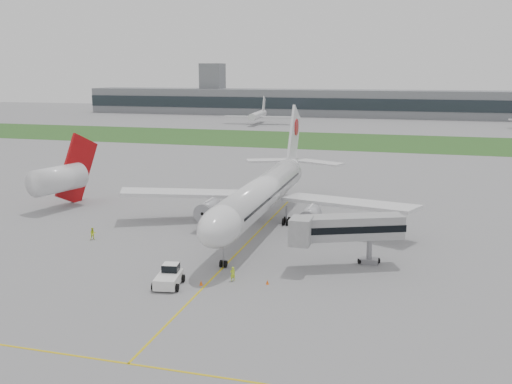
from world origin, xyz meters
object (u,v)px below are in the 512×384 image
(airliner, at_px, (264,191))
(ground_crew_near, at_px, (233,274))
(jet_bridge, at_px, (342,228))
(neighbor_aircraft, at_px, (61,178))
(pushback_tug, at_px, (169,276))

(airliner, relative_size, ground_crew_near, 30.96)
(airliner, relative_size, jet_bridge, 3.88)
(ground_crew_near, relative_size, neighbor_aircraft, 0.10)
(pushback_tug, relative_size, jet_bridge, 0.35)
(airliner, relative_size, neighbor_aircraft, 3.19)
(airliner, xyz_separation_m, pushback_tug, (-4.05, -27.30, -4.61))
(pushback_tug, xyz_separation_m, neighbor_aircraft, (-34.19, 29.96, 4.36))
(airliner, bearing_deg, neighbor_aircraft, 176.02)
(ground_crew_near, bearing_deg, airliner, -124.15)
(pushback_tug, height_order, ground_crew_near, pushback_tug)
(pushback_tug, bearing_deg, ground_crew_near, 16.60)
(pushback_tug, bearing_deg, airliner, 72.25)
(jet_bridge, distance_m, neighbor_aircraft, 55.55)
(jet_bridge, xyz_separation_m, neighbor_aircraft, (-52.48, 18.22, 0.45))
(jet_bridge, bearing_deg, pushback_tug, -169.87)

